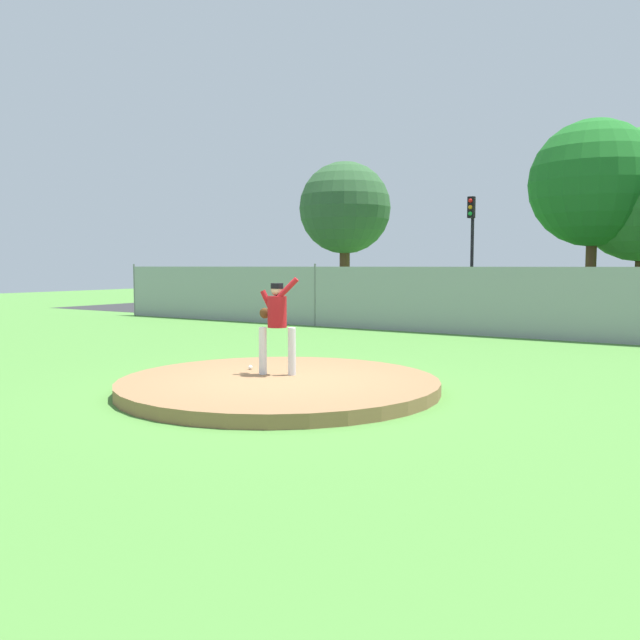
{
  "coord_description": "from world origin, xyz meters",
  "views": [
    {
      "loc": [
        6.31,
        -8.47,
        2.02
      ],
      "look_at": [
        -0.12,
        1.41,
        1.05
      ],
      "focal_mm": 37.02,
      "sensor_mm": 36.0,
      "label": 1
    }
  ],
  "objects_px": {
    "traffic_light_near": "(472,234)",
    "parked_car_champagne": "(351,296)",
    "parked_car_teal": "(301,295)",
    "baseball": "(250,367)",
    "pitcher_youth": "(277,318)"
  },
  "relations": [
    {
      "from": "parked_car_champagne",
      "to": "parked_car_teal",
      "type": "bearing_deg",
      "value": 175.15
    },
    {
      "from": "parked_car_champagne",
      "to": "traffic_light_near",
      "type": "bearing_deg",
      "value": 54.9
    },
    {
      "from": "baseball",
      "to": "parked_car_champagne",
      "type": "bearing_deg",
      "value": 113.59
    },
    {
      "from": "baseball",
      "to": "traffic_light_near",
      "type": "bearing_deg",
      "value": 98.48
    },
    {
      "from": "baseball",
      "to": "parked_car_champagne",
      "type": "xyz_separation_m",
      "value": [
        -5.97,
        13.67,
        0.59
      ]
    },
    {
      "from": "baseball",
      "to": "parked_car_teal",
      "type": "xyz_separation_m",
      "value": [
        -8.56,
        13.89,
        0.55
      ]
    },
    {
      "from": "pitcher_youth",
      "to": "parked_car_champagne",
      "type": "relative_size",
      "value": 0.38
    },
    {
      "from": "parked_car_teal",
      "to": "traffic_light_near",
      "type": "height_order",
      "value": "traffic_light_near"
    },
    {
      "from": "traffic_light_near",
      "to": "pitcher_youth",
      "type": "bearing_deg",
      "value": -79.43
    },
    {
      "from": "pitcher_youth",
      "to": "baseball",
      "type": "height_order",
      "value": "pitcher_youth"
    },
    {
      "from": "parked_car_champagne",
      "to": "traffic_light_near",
      "type": "distance_m",
      "value": 6.19
    },
    {
      "from": "pitcher_youth",
      "to": "baseball",
      "type": "xyz_separation_m",
      "value": [
        -0.72,
        0.18,
        -0.91
      ]
    },
    {
      "from": "baseball",
      "to": "traffic_light_near",
      "type": "distance_m",
      "value": 18.75
    },
    {
      "from": "baseball",
      "to": "parked_car_champagne",
      "type": "distance_m",
      "value": 14.93
    },
    {
      "from": "traffic_light_near",
      "to": "parked_car_champagne",
      "type": "bearing_deg",
      "value": -125.1
    }
  ]
}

